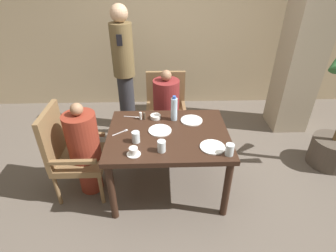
{
  "coord_description": "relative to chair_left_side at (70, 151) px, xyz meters",
  "views": [
    {
      "loc": [
        -0.07,
        -2.18,
        2.15
      ],
      "look_at": [
        0.0,
        0.05,
        0.77
      ],
      "focal_mm": 28.0,
      "sensor_mm": 36.0,
      "label": 1
    }
  ],
  "objects": [
    {
      "name": "knife_beside_plate",
      "position": [
        0.63,
        0.32,
        0.21
      ],
      "size": [
        0.19,
        0.04,
        0.0
      ],
      "color": "silver",
      "rests_on": "dining_table"
    },
    {
      "name": "diner_in_far_chair",
      "position": [
        1.0,
        0.72,
        0.05
      ],
      "size": [
        0.32,
        0.32,
        1.11
      ],
      "color": "maroon",
      "rests_on": "ground_plane"
    },
    {
      "name": "plate_main_left",
      "position": [
        0.92,
        0.04,
        0.21
      ],
      "size": [
        0.23,
        0.23,
        0.01
      ],
      "color": "white",
      "rests_on": "dining_table"
    },
    {
      "name": "ground_plane",
      "position": [
        1.0,
        0.0,
        -0.52
      ],
      "size": [
        16.0,
        16.0,
        0.0
      ],
      "primitive_type": "plane",
      "color": "#60564C"
    },
    {
      "name": "plate_dessert_center",
      "position": [
        1.4,
        -0.26,
        0.21
      ],
      "size": [
        0.23,
        0.23,
        0.01
      ],
      "color": "white",
      "rests_on": "dining_table"
    },
    {
      "name": "chair_left_side",
      "position": [
        0.0,
        0.0,
        0.0
      ],
      "size": [
        0.51,
        0.51,
        0.99
      ],
      "color": "brown",
      "rests_on": "ground_plane"
    },
    {
      "name": "glass_tall_near",
      "position": [
        1.53,
        -0.37,
        0.26
      ],
      "size": [
        0.08,
        0.08,
        0.11
      ],
      "color": "silver",
      "rests_on": "dining_table"
    },
    {
      "name": "bowl_small",
      "position": [
        0.88,
        0.29,
        0.22
      ],
      "size": [
        0.11,
        0.11,
        0.04
      ],
      "color": "white",
      "rests_on": "dining_table"
    },
    {
      "name": "chair_far_side",
      "position": [
        1.0,
        0.87,
        0.0
      ],
      "size": [
        0.51,
        0.51,
        0.99
      ],
      "color": "brown",
      "rests_on": "ground_plane"
    },
    {
      "name": "salt_shaker",
      "position": [
        0.72,
        0.28,
        0.24
      ],
      "size": [
        0.03,
        0.03,
        0.08
      ],
      "color": "white",
      "rests_on": "dining_table"
    },
    {
      "name": "teacup_with_saucer",
      "position": [
        0.69,
        -0.34,
        0.23
      ],
      "size": [
        0.12,
        0.12,
        0.07
      ],
      "color": "white",
      "rests_on": "dining_table"
    },
    {
      "name": "pillar_stone",
      "position": [
        2.86,
        1.29,
        0.83
      ],
      "size": [
        0.48,
        0.48,
        2.7
      ],
      "color": "tan",
      "rests_on": "ground_plane"
    },
    {
      "name": "pepper_shaker",
      "position": [
        0.76,
        0.28,
        0.24
      ],
      "size": [
        0.03,
        0.03,
        0.08
      ],
      "color": "#4C3D2D",
      "rests_on": "dining_table"
    },
    {
      "name": "glass_tall_mid",
      "position": [
        0.7,
        -0.15,
        0.26
      ],
      "size": [
        0.08,
        0.08,
        0.11
      ],
      "color": "silver",
      "rests_on": "dining_table"
    },
    {
      "name": "water_bottle",
      "position": [
        1.08,
        0.26,
        0.33
      ],
      "size": [
        0.07,
        0.07,
        0.28
      ],
      "color": "silver",
      "rests_on": "dining_table"
    },
    {
      "name": "glass_tall_far",
      "position": [
        0.94,
        -0.3,
        0.26
      ],
      "size": [
        0.08,
        0.08,
        0.11
      ],
      "color": "silver",
      "rests_on": "dining_table"
    },
    {
      "name": "diner_in_left_chair",
      "position": [
        0.15,
        0.0,
        0.03
      ],
      "size": [
        0.32,
        0.32,
        1.06
      ],
      "color": "maroon",
      "rests_on": "ground_plane"
    },
    {
      "name": "fork_beside_plate",
      "position": [
        0.54,
        0.03,
        0.21
      ],
      "size": [
        0.15,
        0.12,
        0.0
      ],
      "color": "silver",
      "rests_on": "dining_table"
    },
    {
      "name": "wall_back",
      "position": [
        1.0,
        2.17,
        0.88
      ],
      "size": [
        8.0,
        0.06,
        2.8
      ],
      "color": "tan",
      "rests_on": "ground_plane"
    },
    {
      "name": "standing_host",
      "position": [
        0.44,
        1.34,
        0.42
      ],
      "size": [
        0.3,
        0.33,
        1.74
      ],
      "color": "#2D2D33",
      "rests_on": "ground_plane"
    },
    {
      "name": "plate_main_right",
      "position": [
        1.26,
        0.22,
        0.21
      ],
      "size": [
        0.23,
        0.23,
        0.01
      ],
      "color": "white",
      "rests_on": "dining_table"
    },
    {
      "name": "dining_table",
      "position": [
        1.0,
        0.0,
        0.11
      ],
      "size": [
        1.2,
        0.93,
        0.72
      ],
      "color": "#331E14",
      "rests_on": "ground_plane"
    }
  ]
}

